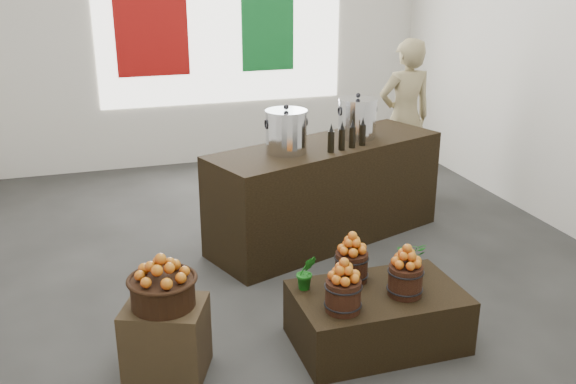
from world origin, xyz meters
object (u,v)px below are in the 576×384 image
object	(u,v)px
wicker_basket	(163,292)
stock_pot_center	(357,119)
stock_pot_left	(286,133)
display_table	(377,317)
shopper	(405,118)
counter	(326,192)
crate	(166,339)

from	to	relation	value
wicker_basket	stock_pot_center	size ratio (longest dim) A/B	1.12
stock_pot_left	display_table	bearing A→B (deg)	-84.69
shopper	counter	bearing A→B (deg)	35.53
wicker_basket	counter	xyz separation A→B (m)	(1.77, 1.75, -0.12)
wicker_basket	counter	distance (m)	2.49
stock_pot_left	shopper	size ratio (longest dim) A/B	0.20
crate	shopper	bearing A→B (deg)	41.61
counter	shopper	bearing A→B (deg)	17.05
wicker_basket	display_table	bearing A→B (deg)	-3.12
stock_pot_left	stock_pot_center	size ratio (longest dim) A/B	1.00
wicker_basket	stock_pot_center	distance (m)	2.88
display_table	shopper	distance (m)	3.32
display_table	shopper	bearing A→B (deg)	60.36
display_table	stock_pot_center	size ratio (longest dim) A/B	3.22
display_table	counter	world-z (taller)	counter
counter	stock_pot_center	size ratio (longest dim) A/B	6.47
display_table	shopper	size ratio (longest dim) A/B	0.65
display_table	stock_pot_center	xyz separation A→B (m)	(0.65, 1.95, 0.94)
stock_pot_center	shopper	world-z (taller)	shopper
counter	display_table	bearing A→B (deg)	-119.18
crate	stock_pot_center	xyz separation A→B (m)	(2.12, 1.87, 0.89)
display_table	counter	xyz separation A→B (m)	(0.30, 1.83, 0.28)
display_table	counter	distance (m)	1.87
wicker_basket	shopper	bearing A→B (deg)	41.61
crate	shopper	distance (m)	4.17
counter	stock_pot_center	distance (m)	0.76
display_table	stock_pot_left	bearing A→B (deg)	95.50
counter	shopper	size ratio (longest dim) A/B	1.32
wicker_basket	display_table	distance (m)	1.52
stock_pot_left	shopper	world-z (taller)	shopper
display_table	stock_pot_center	distance (m)	2.27
counter	stock_pot_left	xyz separation A→B (m)	(-0.45, -0.16, 0.66)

